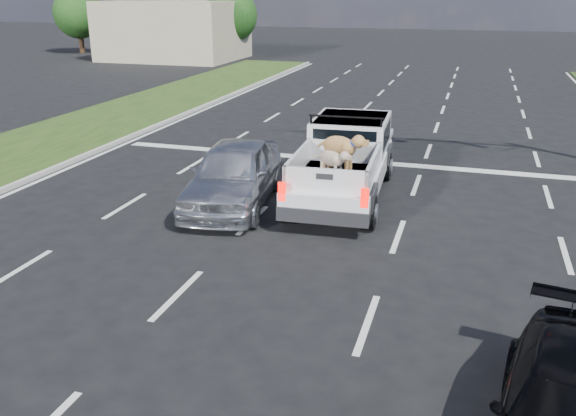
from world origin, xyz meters
name	(u,v)px	position (x,y,z in m)	size (l,w,h in m)	color
ground	(268,309)	(0.00, 0.00, 0.00)	(160.00, 160.00, 0.00)	black
road_markings	(346,194)	(0.00, 6.56, 0.01)	(17.75, 60.00, 0.01)	silver
curb_left	(50,170)	(-9.05, 6.00, 0.07)	(0.15, 60.00, 0.14)	#A49D96
building_left	(174,30)	(-20.00, 36.00, 2.20)	(10.00, 8.00, 4.40)	tan
tree_far_a	(78,13)	(-30.00, 38.00, 3.29)	(4.20, 4.20, 5.40)	#332114
tree_far_b	(141,14)	(-24.00, 38.00, 3.29)	(4.20, 4.20, 5.40)	#332114
tree_far_c	(231,15)	(-16.00, 38.00, 3.29)	(4.20, 4.20, 5.40)	#332114
pickup_truck	(345,159)	(-0.05, 6.49, 1.00)	(2.45, 5.89, 2.17)	black
silver_sedan	(233,174)	(-2.61, 4.96, 0.82)	(1.93, 4.81, 1.64)	silver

